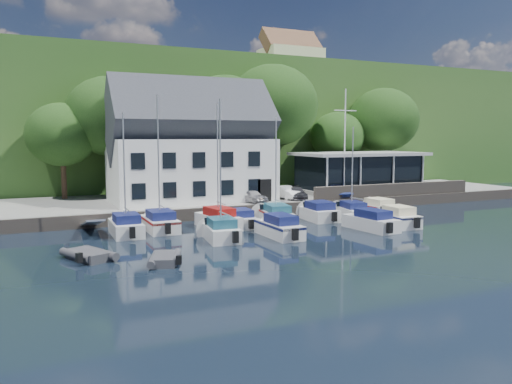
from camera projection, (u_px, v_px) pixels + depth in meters
ground at (363, 237)px, 33.45m from camera, size 180.00×180.00×0.00m
quay at (257, 200)px, 49.27m from camera, size 60.00×13.00×1.00m
quay_face at (287, 208)px, 43.37m from camera, size 60.00×0.30×1.00m
hillside at (155, 130)px, 88.83m from camera, size 160.00×75.00×16.00m
field_patch at (185, 89)px, 98.45m from camera, size 50.00×30.00×0.30m
farmhouse at (291, 60)px, 87.36m from camera, size 10.40×7.00×8.20m
harbor_building at (191, 152)px, 45.00m from camera, size 14.40×8.20×8.70m
club_pavilion at (359, 172)px, 52.10m from camera, size 13.20×7.20×4.10m
seawall at (395, 190)px, 48.49m from camera, size 18.00×0.50×1.20m
gangway at (92, 233)px, 34.92m from camera, size 1.20×6.00×1.40m
car_silver at (252, 196)px, 43.48m from camera, size 2.18×3.60×1.14m
car_white at (285, 192)px, 46.13m from camera, size 1.78×3.78×1.20m
car_dgrey at (296, 193)px, 46.11m from camera, size 2.53×4.11×1.11m
car_blue at (335, 190)px, 47.69m from camera, size 1.68×3.88×1.31m
flagpole at (345, 143)px, 47.38m from camera, size 2.45×0.20×10.22m
tree_0 at (63, 151)px, 45.76m from camera, size 6.45×6.45×8.82m
tree_1 at (110, 137)px, 47.42m from camera, size 8.33×8.33×11.39m
tree_2 at (225, 134)px, 51.57m from camera, size 8.80×8.80×12.03m
tree_3 at (272, 127)px, 54.41m from camera, size 9.89×9.89×13.52m
tree_4 at (337, 149)px, 58.44m from camera, size 6.30×6.30×8.61m
tree_5 at (383, 136)px, 60.44m from camera, size 8.47×8.47×11.57m
boat_r1_0 at (124, 168)px, 33.64m from camera, size 2.14×5.97×9.27m
boat_r1_1 at (159, 166)px, 35.22m from camera, size 2.19×6.28×9.25m
boat_r1_2 at (218, 163)px, 36.29m from camera, size 2.91×6.60×9.60m
boat_r1_3 at (240, 218)px, 37.26m from camera, size 2.05×5.28×1.36m
boat_r1_4 at (276, 166)px, 38.76m from camera, size 3.01×6.75×8.87m
boat_r1_5 at (318, 211)px, 40.31m from camera, size 2.63×5.75×1.54m
boat_r1_6 at (352, 167)px, 41.03m from camera, size 2.87×5.88×8.45m
boat_r1_7 at (377, 207)px, 42.85m from camera, size 2.59×5.54×1.47m
boat_r2_1 at (220, 170)px, 31.93m from camera, size 2.63×5.48×9.17m
boat_r2_2 at (279, 225)px, 33.52m from camera, size 2.04×6.23×1.55m
boat_r2_3 at (371, 219)px, 36.02m from camera, size 2.60×6.56×1.51m
boat_r2_4 at (397, 216)px, 37.46m from camera, size 2.31×5.56×1.56m
dinghy_0 at (89, 253)px, 27.25m from camera, size 2.96×3.55×0.71m
dinghy_1 at (165, 257)px, 26.47m from camera, size 2.49×3.18×0.65m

